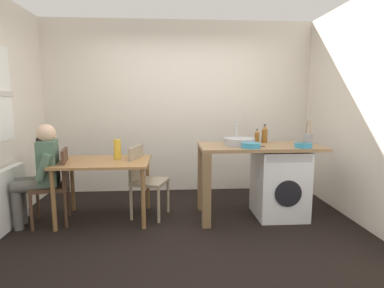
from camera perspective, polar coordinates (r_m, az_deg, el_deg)
ground_plane at (r=3.47m, az=-1.49°, el=-16.83°), size 5.46×5.46×0.00m
wall_back at (r=4.89m, az=-2.40°, el=6.85°), size 4.60×0.10×2.70m
wall_counter_side at (r=3.88m, az=32.19°, el=5.19°), size 0.10×3.80×2.70m
radiator at (r=4.09m, az=-31.71°, el=-8.94°), size 0.10×0.80×0.70m
dining_table at (r=3.86m, az=-16.27°, el=-4.46°), size 1.10×0.76×0.74m
chair_person_seat at (r=3.97m, az=-24.24°, el=-6.54°), size 0.48×0.48×0.90m
chair_opposite at (r=3.89m, az=-9.01°, el=-6.19°), size 0.50×0.50×0.90m
seated_person at (r=3.96m, az=-26.69°, el=-4.30°), size 0.54×0.54×1.20m
kitchen_counter at (r=3.81m, az=9.63°, el=-2.61°), size 1.50×0.68×0.92m
washing_machine at (r=4.01m, az=16.16°, el=-7.11°), size 0.60×0.61×0.86m
sink_basin at (r=3.76m, az=8.94°, el=0.42°), size 0.38×0.38×0.09m
tap at (r=3.92m, az=8.40°, el=2.16°), size 0.02×0.02×0.28m
bottle_tall_green at (r=4.03m, az=12.18°, el=1.39°), size 0.06×0.06×0.18m
bottle_squat_brown at (r=4.07m, az=13.54°, el=1.79°), size 0.08×0.08×0.24m
mixing_bowl at (r=3.59m, az=11.07°, el=-0.18°), size 0.22×0.22×0.06m
utensil_crock at (r=4.10m, az=21.07°, el=0.95°), size 0.11×0.11×0.30m
colander at (r=3.78m, az=20.27°, el=-0.17°), size 0.20×0.20×0.06m
vase at (r=3.89m, az=-13.93°, el=-0.97°), size 0.09×0.09×0.25m
scissors at (r=3.73m, az=12.46°, el=-0.39°), size 0.15×0.06×0.01m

